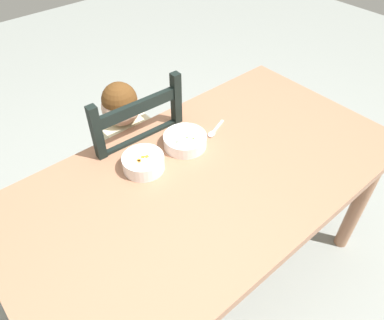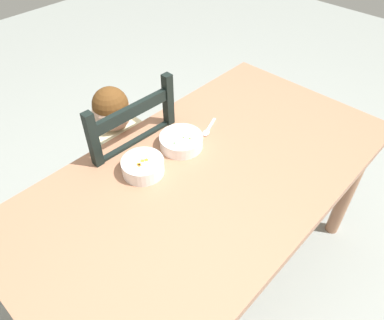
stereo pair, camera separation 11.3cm
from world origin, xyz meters
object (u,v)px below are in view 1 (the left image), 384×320
Objects in this scene: bowl_of_peas at (185,140)px; bowl_of_carrots at (143,162)px; child_figure at (129,145)px; dining_table at (207,190)px; dining_chair at (133,169)px; spoon at (214,131)px.

bowl_of_carrots is (-0.21, 0.00, 0.00)m from bowl_of_peas.
child_figure is 0.35m from bowl_of_peas.
dining_chair is (-0.07, 0.48, -0.20)m from dining_table.
child_figure is at bearing 109.72° from bowl_of_peas.
spoon is at bearing 41.99° from dining_table.
dining_table is at bearing -81.79° from dining_chair.
child_figure is at bearing 70.27° from bowl_of_carrots.
dining_chair reaches higher than dining_table.
bowl_of_peas is 0.21m from bowl_of_carrots.
bowl_of_carrots is at bearing 133.21° from dining_table.
bowl_of_carrots is at bearing 179.99° from bowl_of_peas.
dining_chair is 7.40× the size of spoon.
dining_table is at bearing -81.99° from child_figure.
child_figure is at bearing -40.00° from dining_chair.
dining_chair is 1.06× the size of child_figure.
child_figure reaches higher than spoon.
bowl_of_peas is (0.04, 0.18, 0.12)m from dining_table.
child_figure is 0.35m from bowl_of_carrots.
bowl_of_carrots is at bearing -109.29° from dining_chair.
dining_chair is at bearing 70.71° from bowl_of_carrots.
dining_chair reaches higher than bowl_of_carrots.
dining_chair is at bearing 98.21° from dining_table.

